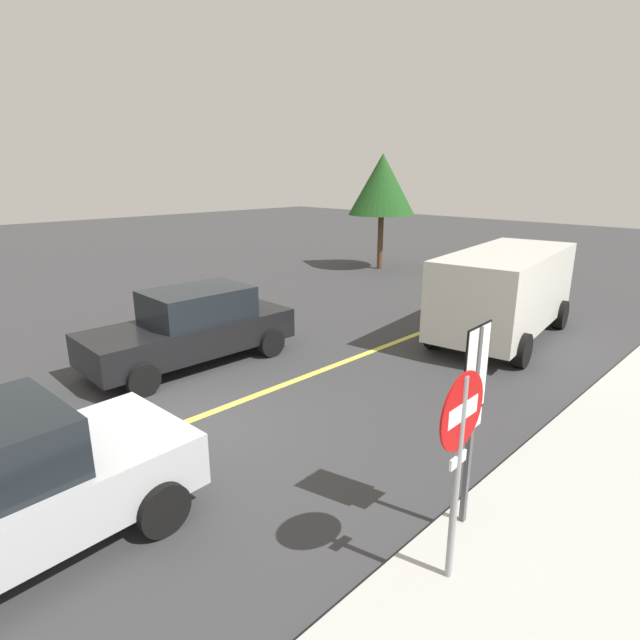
% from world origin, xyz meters
% --- Properties ---
extents(ground_plane, '(80.00, 80.00, 0.00)m').
position_xyz_m(ground_plane, '(0.00, 0.00, 0.00)').
color(ground_plane, '#38383A').
extents(sidewalk_curb, '(40.00, 2.50, 0.15)m').
position_xyz_m(sidewalk_curb, '(0.00, -5.68, 0.07)').
color(sidewalk_curb, '#B2B2AD').
extents(lane_marking_centre, '(28.00, 0.16, 0.01)m').
position_xyz_m(lane_marking_centre, '(3.00, 0.00, 0.01)').
color(lane_marking_centre, '#E0D14C').
extents(stop_sign, '(0.76, 0.07, 2.34)m').
position_xyz_m(stop_sign, '(0.17, -4.97, 1.60)').
color(stop_sign, gray).
rests_on(stop_sign, ground_plane).
extents(speed_limit_sign, '(0.54, 0.06, 2.52)m').
position_xyz_m(speed_limit_sign, '(1.02, -4.64, 1.76)').
color(speed_limit_sign, '#4C4C51').
rests_on(speed_limit_sign, ground_plane).
extents(white_van, '(5.43, 2.83, 2.20)m').
position_xyz_m(white_van, '(8.17, -1.64, 1.27)').
color(white_van, silver).
rests_on(white_van, ground_plane).
extents(car_black_behind_van, '(4.52, 1.99, 1.64)m').
position_xyz_m(car_black_behind_van, '(1.77, 2.32, 0.82)').
color(car_black_behind_van, black).
rests_on(car_black_behind_van, ground_plane).
extents(tree_left_verge, '(2.80, 2.80, 4.80)m').
position_xyz_m(tree_left_verge, '(13.58, 6.53, 3.54)').
color(tree_left_verge, '#513823').
rests_on(tree_left_verge, ground_plane).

